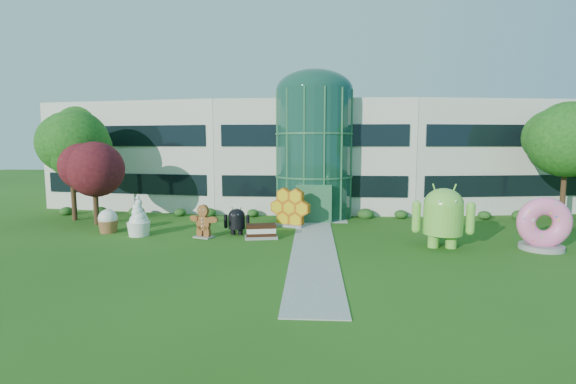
# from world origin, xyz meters

# --- Properties ---
(ground) EXTENTS (140.00, 140.00, 0.00)m
(ground) POSITION_xyz_m (0.00, 0.00, 0.00)
(ground) COLOR #215114
(ground) RESTS_ON ground
(building) EXTENTS (46.00, 15.00, 9.30)m
(building) POSITION_xyz_m (0.00, 18.00, 4.65)
(building) COLOR beige
(building) RESTS_ON ground
(atrium) EXTENTS (6.00, 6.00, 9.80)m
(atrium) POSITION_xyz_m (0.00, 12.00, 4.90)
(atrium) COLOR #194738
(atrium) RESTS_ON ground
(walkway) EXTENTS (2.40, 20.00, 0.04)m
(walkway) POSITION_xyz_m (0.00, 2.00, 0.02)
(walkway) COLOR #9E9E93
(walkway) RESTS_ON ground
(tree_red) EXTENTS (4.00, 4.00, 6.00)m
(tree_red) POSITION_xyz_m (-15.50, 7.50, 3.00)
(tree_red) COLOR #3F0C14
(tree_red) RESTS_ON ground
(trees_backdrop) EXTENTS (52.00, 8.00, 8.40)m
(trees_backdrop) POSITION_xyz_m (0.00, 13.00, 4.20)
(trees_backdrop) COLOR #124711
(trees_backdrop) RESTS_ON ground
(android_green) EXTENTS (3.68, 2.67, 3.90)m
(android_green) POSITION_xyz_m (7.10, 2.07, 1.95)
(android_green) COLOR #72C53F
(android_green) RESTS_ON ground
(android_black) EXTENTS (1.78, 1.25, 1.95)m
(android_black) POSITION_xyz_m (-4.88, 4.74, 0.98)
(android_black) COLOR black
(android_black) RESTS_ON ground
(donut) EXTENTS (2.95, 1.70, 2.91)m
(donut) POSITION_xyz_m (12.37, 1.96, 1.46)
(donut) COLOR #E557A2
(donut) RESTS_ON ground
(gingerbread) EXTENTS (2.40, 1.64, 2.07)m
(gingerbread) POSITION_xyz_m (-6.75, 3.77, 1.03)
(gingerbread) COLOR brown
(gingerbread) RESTS_ON ground
(ice_cream_sandwich) EXTENTS (2.12, 1.32, 0.88)m
(ice_cream_sandwich) POSITION_xyz_m (-3.20, 3.73, 0.44)
(ice_cream_sandwich) COLOR black
(ice_cream_sandwich) RESTS_ON ground
(honeycomb) EXTENTS (3.28, 2.22, 2.43)m
(honeycomb) POSITION_xyz_m (-1.63, 7.59, 1.21)
(honeycomb) COLOR yellow
(honeycomb) RESTS_ON ground
(froyo) EXTENTS (1.92, 1.92, 2.61)m
(froyo) POSITION_xyz_m (-10.94, 4.04, 1.31)
(froyo) COLOR white
(froyo) RESTS_ON ground
(cupcake) EXTENTS (1.59, 1.59, 1.55)m
(cupcake) POSITION_xyz_m (-13.32, 4.84, 0.77)
(cupcake) COLOR white
(cupcake) RESTS_ON ground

